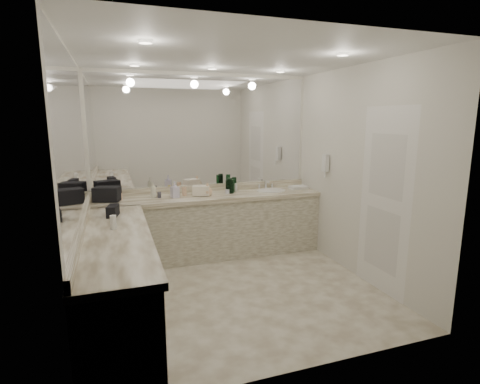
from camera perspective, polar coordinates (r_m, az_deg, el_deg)
name	(u,v)px	position (r m, az deg, el deg)	size (l,w,h in m)	color
floor	(236,290)	(4.50, -0.59, -14.73)	(3.20, 3.20, 0.00)	beige
ceiling	(236,56)	(4.10, -0.67, 20.07)	(3.20, 3.20, 0.00)	white
wall_back	(204,164)	(5.53, -5.53, 4.21)	(3.20, 0.02, 2.60)	silver
wall_left	(78,189)	(3.91, -23.46, 0.44)	(0.02, 3.00, 2.60)	silver
wall_right	(359,173)	(4.84, 17.67, 2.74)	(0.02, 3.00, 2.60)	silver
vanity_back_base	(210,228)	(5.43, -4.61, -5.42)	(3.20, 0.60, 0.84)	beige
vanity_back_top	(210,197)	(5.31, -4.66, -0.79)	(3.20, 0.64, 0.06)	beige
vanity_left_base	(117,283)	(3.87, -18.20, -13.00)	(0.60, 2.40, 0.84)	beige
vanity_left_top	(115,238)	(3.71, -18.47, -6.62)	(0.64, 2.42, 0.06)	beige
backsplash_back	(205,188)	(5.57, -5.42, 0.61)	(3.20, 0.04, 0.10)	beige
backsplash_left	(83,224)	(3.99, -22.78, -4.49)	(0.04, 3.00, 0.10)	beige
mirror_back	(203,132)	(5.48, -5.60, 9.12)	(3.12, 0.01, 1.55)	white
mirror_left	(75,139)	(3.86, -23.83, 7.39)	(0.01, 2.92, 1.55)	white
sink	(271,191)	(5.61, 4.74, 0.14)	(0.44, 0.44, 0.03)	white
faucet	(266,184)	(5.79, 3.92, 1.24)	(0.24, 0.16, 0.14)	silver
wall_phone	(325,163)	(5.39, 12.89, 4.32)	(0.06, 0.10, 0.24)	white
door	(384,201)	(4.49, 21.11, -1.36)	(0.02, 0.82, 2.10)	white
black_toiletry_bag	(107,194)	(5.16, -19.59, -0.36)	(0.32, 0.20, 0.19)	black
black_bag_spill	(113,211)	(4.38, -18.81, -2.72)	(0.10, 0.22, 0.12)	black
cream_cosmetic_case	(201,191)	(5.25, -5.99, 0.14)	(0.23, 0.14, 0.13)	#EEE2C9
hand_towel	(298,187)	(5.83, 8.87, 0.73)	(0.26, 0.18, 0.04)	white
lotion_left	(113,222)	(3.86, -18.75, -4.40)	(0.06, 0.06, 0.14)	white
soap_bottle_a	(153,190)	(5.23, -13.06, 0.31)	(0.08, 0.08, 0.21)	beige
soap_bottle_b	(175,190)	(5.17, -9.91, 0.35)	(0.10, 0.10, 0.22)	silver
soap_bottle_c	(207,189)	(5.24, -4.98, 0.40)	(0.14, 0.14, 0.18)	beige
green_bottle_0	(228,187)	(5.40, -1.89, 0.84)	(0.06, 0.06, 0.20)	#154E24
green_bottle_1	(229,186)	(5.43, -1.64, 0.88)	(0.07, 0.07, 0.19)	#154E24
green_bottle_2	(231,186)	(5.39, -1.31, 0.85)	(0.07, 0.07, 0.20)	#154E24
green_bottle_3	(229,185)	(5.43, -1.62, 1.00)	(0.07, 0.07, 0.22)	#154E24
green_bottle_4	(234,184)	(5.54, -0.91, 1.18)	(0.07, 0.07, 0.21)	#154E24
amenity_bottle_0	(159,195)	(5.22, -12.20, -0.42)	(0.05, 0.05, 0.08)	#3F3F4C
amenity_bottle_1	(173,193)	(5.32, -10.16, -0.09)	(0.04, 0.04, 0.09)	#F2D84C
amenity_bottle_2	(236,187)	(5.52, -0.64, 0.70)	(0.04, 0.04, 0.13)	white
amenity_bottle_3	(184,191)	(5.30, -8.48, 0.11)	(0.07, 0.07, 0.12)	#E0B28C
amenity_bottle_4	(227,191)	(5.39, -1.92, 0.10)	(0.06, 0.06, 0.06)	silver
amenity_bottle_5	(121,197)	(5.20, -17.69, -0.66)	(0.04, 0.04, 0.10)	#E0B28C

